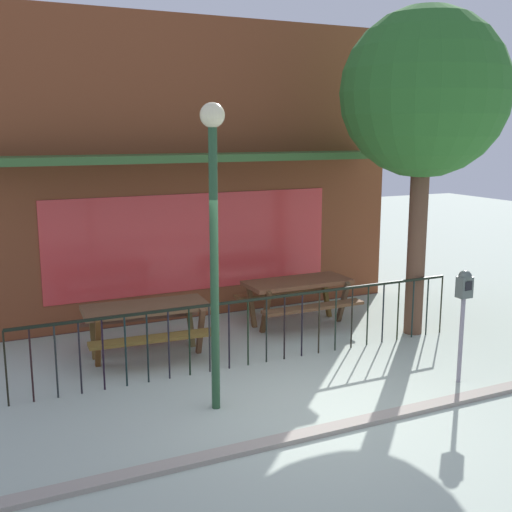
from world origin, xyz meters
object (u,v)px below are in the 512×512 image
object	(u,v)px
street_lamp	(214,212)
street_tree	(424,95)
parking_meter_near	(464,296)
picnic_table_right	(297,290)
picnic_table_left	(146,316)

from	to	relation	value
street_lamp	street_tree	bearing A→B (deg)	18.05
parking_meter_near	street_tree	size ratio (longest dim) A/B	0.30
parking_meter_near	picnic_table_right	bearing A→B (deg)	102.46
street_tree	picnic_table_left	bearing A→B (deg)	169.45
picnic_table_left	street_tree	bearing A→B (deg)	-10.55
parking_meter_near	street_lamp	size ratio (longest dim) A/B	0.42
street_lamp	picnic_table_right	bearing A→B (deg)	45.18
picnic_table_right	parking_meter_near	world-z (taller)	parking_meter_near
street_lamp	picnic_table_left	bearing A→B (deg)	96.86
parking_meter_near	street_lamp	xyz separation A→B (m)	(-3.20, 0.63, 1.20)
picnic_table_right	street_lamp	xyz separation A→B (m)	(-2.51, -2.52, 1.75)
picnic_table_left	parking_meter_near	world-z (taller)	parking_meter_near
picnic_table_left	picnic_table_right	bearing A→B (deg)	8.81
picnic_table_right	street_tree	world-z (taller)	street_tree
parking_meter_near	street_tree	xyz separation A→B (m)	(0.80, 1.93, 2.63)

